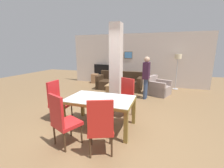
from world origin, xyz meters
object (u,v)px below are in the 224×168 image
dining_chair_far_right (125,96)px  tv_stand (102,79)px  dining_chair_head_left (58,100)px  bottle (116,83)px  dining_chair_near_right (101,125)px  dining_chair_near_left (63,119)px  standing_person (146,75)px  sofa (120,83)px  armchair (158,88)px  tv_screen (102,70)px  coffee_table (113,89)px  floor_lamp (178,60)px  dining_table (100,104)px

dining_chair_far_right → tv_stand: size_ratio=0.86×
dining_chair_head_left → dining_chair_far_right: size_ratio=1.00×
bottle → dining_chair_head_left: bearing=-106.4°
dining_chair_far_right → dining_chair_near_right: bearing=113.2°
dining_chair_near_left → standing_person: bearing=94.5°
sofa → armchair: sofa is taller
standing_person → dining_chair_near_left: bearing=166.4°
tv_screen → sofa: bearing=150.8°
dining_chair_near_right → armchair: bearing=55.6°
dining_chair_head_left → coffee_table: 2.84m
tv_stand → coffee_table: bearing=-56.6°
coffee_table → floor_lamp: size_ratio=0.33×
tv_screen → standing_person: 3.30m
coffee_table → bottle: bottle is taller
coffee_table → tv_screen: 2.32m
standing_person → sofa: bearing=56.7°
dining_chair_head_left → sofa: (0.68, 3.68, -0.28)m
coffee_table → standing_person: standing_person is taller
dining_chair_far_right → coffee_table: (-0.98, 1.83, -0.35)m
dining_table → coffee_table: bearing=102.0°
armchair → standing_person: bearing=-8.2°
tv_stand → tv_screen: size_ratio=1.22×
dining_chair_near_right → armchair: size_ratio=0.98×
floor_lamp → dining_chair_head_left: bearing=-125.5°
dining_chair_far_right → armchair: dining_chair_far_right is taller
dining_chair_near_left → tv_stand: dining_chair_near_left is taller
dining_table → armchair: bearing=69.8°
tv_screen → dining_table: bearing=118.6°
dining_chair_near_right → dining_table: bearing=90.0°
floor_lamp → tv_screen: bearing=179.1°
tv_screen → standing_person: (2.62, -1.99, 0.14)m
bottle → dining_table: bearing=-81.0°
dining_table → sofa: 3.73m
dining_table → tv_stand: dining_table is taller
dining_chair_near_left → dining_chair_far_right: same height
floor_lamp → dining_table: bearing=-114.0°
coffee_table → dining_chair_near_left: bearing=-87.0°
bottle → floor_lamp: bearing=37.2°
dining_table → floor_lamp: size_ratio=0.94×
dining_chair_near_right → tv_stand: (-2.21, 5.53, -0.31)m
sofa → standing_person: bearing=141.8°
dining_chair_near_left → tv_screen: bearing=127.5°
dining_chair_near_right → tv_screen: (-2.21, 5.53, 0.22)m
tv_stand → dining_chair_near_left: bearing=-75.5°
dining_table → armchair: 3.58m
dining_chair_near_right → dining_chair_far_right: bearing=66.8°
dining_chair_head_left → tv_stand: 4.67m
dining_chair_near_right → tv_screen: size_ratio=1.06×
dining_chair_far_right → bottle: dining_chair_far_right is taller
sofa → tv_screen: 1.66m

